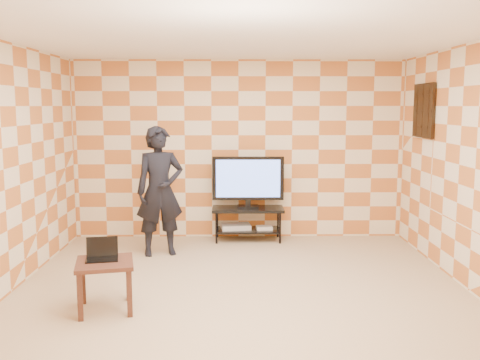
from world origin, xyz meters
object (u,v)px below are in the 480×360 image
tv (248,180)px  side_table (105,270)px  tv_stand (248,216)px  person (160,191)px

tv → side_table: (-1.49, -2.75, -0.52)m
tv_stand → tv: bearing=-89.8°
side_table → tv: bearing=61.6°
tv → side_table: 3.17m
tv_stand → person: bearing=-148.6°
side_table → person: bearing=82.1°
tv_stand → tv: (0.00, -0.00, 0.56)m
tv → person: 1.42m
tv_stand → tv: tv is taller
person → side_table: bearing=-114.6°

